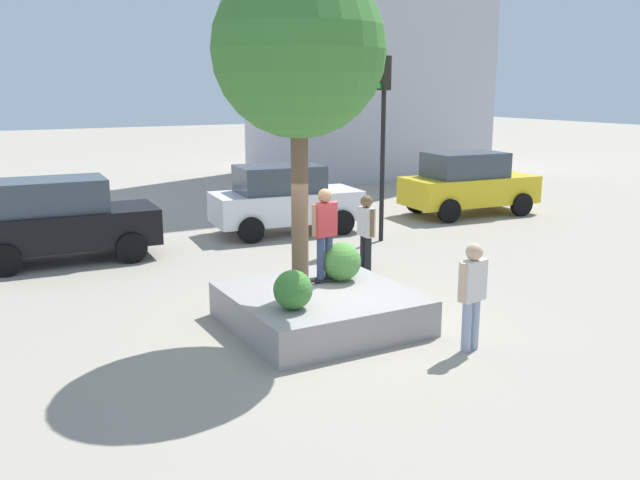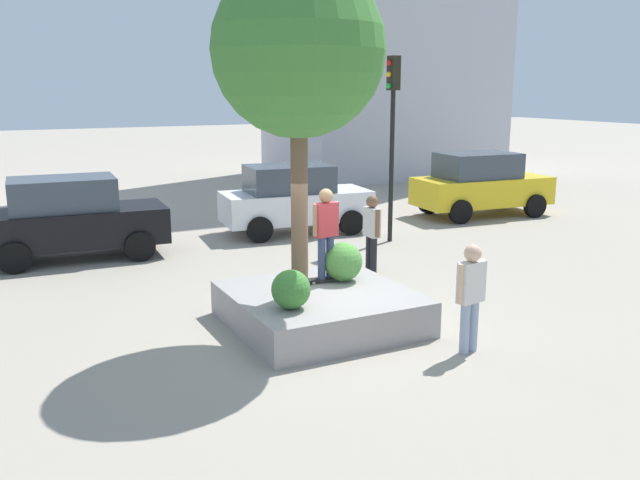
{
  "view_description": "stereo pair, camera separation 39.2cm",
  "coord_description": "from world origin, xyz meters",
  "px_view_note": "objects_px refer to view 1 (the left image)",
  "views": [
    {
      "loc": [
        -5.49,
        -9.6,
        4.03
      ],
      "look_at": [
        -0.15,
        0.06,
        1.51
      ],
      "focal_mm": 37.91,
      "sensor_mm": 36.0,
      "label": 1
    },
    {
      "loc": [
        -5.14,
        -9.79,
        4.03
      ],
      "look_at": [
        -0.15,
        0.06,
        1.51
      ],
      "focal_mm": 37.91,
      "sensor_mm": 36.0,
      "label": 2
    }
  ],
  "objects_px": {
    "police_car": "(284,199)",
    "taxi_cab": "(468,183)",
    "plaza_tree": "(299,52)",
    "sedan_parked": "(61,220)",
    "planter_ledge": "(320,308)",
    "skateboarder": "(325,227)",
    "skateboard": "(325,279)",
    "bystander_watching": "(472,289)",
    "pedestrian_crossing": "(366,228)",
    "traffic_light_corner": "(383,118)"
  },
  "relations": [
    {
      "from": "police_car",
      "to": "taxi_cab",
      "type": "bearing_deg",
      "value": -3.0
    },
    {
      "from": "plaza_tree",
      "to": "sedan_parked",
      "type": "xyz_separation_m",
      "value": [
        -2.78,
        6.8,
        -3.55
      ]
    },
    {
      "from": "planter_ledge",
      "to": "skateboarder",
      "type": "height_order",
      "value": "skateboarder"
    },
    {
      "from": "skateboard",
      "to": "bystander_watching",
      "type": "xyz_separation_m",
      "value": [
        1.15,
        -2.58,
        0.33
      ]
    },
    {
      "from": "sedan_parked",
      "to": "pedestrian_crossing",
      "type": "bearing_deg",
      "value": -36.87
    },
    {
      "from": "skateboarder",
      "to": "traffic_light_corner",
      "type": "distance_m",
      "value": 6.37
    },
    {
      "from": "plaza_tree",
      "to": "taxi_cab",
      "type": "xyz_separation_m",
      "value": [
        9.5,
        6.77,
        -3.53
      ]
    },
    {
      "from": "traffic_light_corner",
      "to": "bystander_watching",
      "type": "height_order",
      "value": "traffic_light_corner"
    },
    {
      "from": "pedestrian_crossing",
      "to": "police_car",
      "type": "bearing_deg",
      "value": 87.01
    },
    {
      "from": "plaza_tree",
      "to": "skateboard",
      "type": "height_order",
      "value": "plaza_tree"
    },
    {
      "from": "plaza_tree",
      "to": "pedestrian_crossing",
      "type": "relative_size",
      "value": 3.09
    },
    {
      "from": "skateboard",
      "to": "taxi_cab",
      "type": "distance_m",
      "value": 10.79
    },
    {
      "from": "bystander_watching",
      "to": "plaza_tree",
      "type": "bearing_deg",
      "value": 132.0
    },
    {
      "from": "sedan_parked",
      "to": "police_car",
      "type": "bearing_deg",
      "value": 2.96
    },
    {
      "from": "skateboard",
      "to": "police_car",
      "type": "distance_m",
      "value": 7.06
    },
    {
      "from": "skateboard",
      "to": "pedestrian_crossing",
      "type": "relative_size",
      "value": 0.48
    },
    {
      "from": "planter_ledge",
      "to": "skateboarder",
      "type": "relative_size",
      "value": 1.83
    },
    {
      "from": "skateboarder",
      "to": "taxi_cab",
      "type": "distance_m",
      "value": 10.8
    },
    {
      "from": "pedestrian_crossing",
      "to": "traffic_light_corner",
      "type": "bearing_deg",
      "value": 50.07
    },
    {
      "from": "police_car",
      "to": "skateboard",
      "type": "bearing_deg",
      "value": -110.11
    },
    {
      "from": "traffic_light_corner",
      "to": "pedestrian_crossing",
      "type": "height_order",
      "value": "traffic_light_corner"
    },
    {
      "from": "pedestrian_crossing",
      "to": "bystander_watching",
      "type": "height_order",
      "value": "pedestrian_crossing"
    },
    {
      "from": "taxi_cab",
      "to": "skateboard",
      "type": "bearing_deg",
      "value": -144.34
    },
    {
      "from": "sedan_parked",
      "to": "skateboarder",
      "type": "bearing_deg",
      "value": -60.9
    },
    {
      "from": "skateboard",
      "to": "taxi_cab",
      "type": "xyz_separation_m",
      "value": [
        8.76,
        6.29,
        0.35
      ]
    },
    {
      "from": "planter_ledge",
      "to": "sedan_parked",
      "type": "relative_size",
      "value": 0.69
    },
    {
      "from": "planter_ledge",
      "to": "plaza_tree",
      "type": "height_order",
      "value": "plaza_tree"
    },
    {
      "from": "taxi_cab",
      "to": "pedestrian_crossing",
      "type": "xyz_separation_m",
      "value": [
        -6.58,
        -4.25,
        -0.02
      ]
    },
    {
      "from": "sedan_parked",
      "to": "taxi_cab",
      "type": "bearing_deg",
      "value": -0.12
    },
    {
      "from": "skateboarder",
      "to": "planter_ledge",
      "type": "bearing_deg",
      "value": -127.17
    },
    {
      "from": "plaza_tree",
      "to": "bystander_watching",
      "type": "distance_m",
      "value": 4.54
    },
    {
      "from": "skateboarder",
      "to": "police_car",
      "type": "relative_size",
      "value": 0.38
    },
    {
      "from": "police_car",
      "to": "taxi_cab",
      "type": "distance_m",
      "value": 6.35
    },
    {
      "from": "bystander_watching",
      "to": "skateboard",
      "type": "bearing_deg",
      "value": 114.04
    },
    {
      "from": "sedan_parked",
      "to": "pedestrian_crossing",
      "type": "height_order",
      "value": "sedan_parked"
    },
    {
      "from": "skateboard",
      "to": "taxi_cab",
      "type": "bearing_deg",
      "value": 35.66
    },
    {
      "from": "taxi_cab",
      "to": "bystander_watching",
      "type": "bearing_deg",
      "value": -130.64
    },
    {
      "from": "skateboarder",
      "to": "sedan_parked",
      "type": "distance_m",
      "value": 7.25
    },
    {
      "from": "sedan_parked",
      "to": "traffic_light_corner",
      "type": "height_order",
      "value": "traffic_light_corner"
    },
    {
      "from": "planter_ledge",
      "to": "bystander_watching",
      "type": "xyz_separation_m",
      "value": [
        1.5,
        -2.12,
        0.69
      ]
    },
    {
      "from": "sedan_parked",
      "to": "taxi_cab",
      "type": "xyz_separation_m",
      "value": [
        12.28,
        -0.02,
        0.02
      ]
    },
    {
      "from": "plaza_tree",
      "to": "pedestrian_crossing",
      "type": "height_order",
      "value": "plaza_tree"
    },
    {
      "from": "planter_ledge",
      "to": "skateboard",
      "type": "height_order",
      "value": "skateboard"
    },
    {
      "from": "planter_ledge",
      "to": "pedestrian_crossing",
      "type": "xyz_separation_m",
      "value": [
        2.53,
        2.5,
        0.69
      ]
    },
    {
      "from": "planter_ledge",
      "to": "pedestrian_crossing",
      "type": "distance_m",
      "value": 3.63
    },
    {
      "from": "police_car",
      "to": "pedestrian_crossing",
      "type": "height_order",
      "value": "police_car"
    },
    {
      "from": "planter_ledge",
      "to": "traffic_light_corner",
      "type": "xyz_separation_m",
      "value": [
        4.57,
        4.94,
        2.94
      ]
    },
    {
      "from": "pedestrian_crossing",
      "to": "bystander_watching",
      "type": "distance_m",
      "value": 4.73
    },
    {
      "from": "sedan_parked",
      "to": "bystander_watching",
      "type": "height_order",
      "value": "sedan_parked"
    },
    {
      "from": "planter_ledge",
      "to": "taxi_cab",
      "type": "distance_m",
      "value": 11.36
    }
  ]
}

